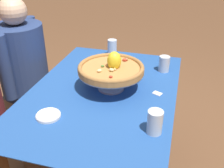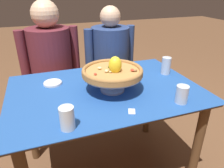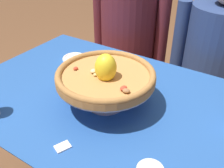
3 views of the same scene
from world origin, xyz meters
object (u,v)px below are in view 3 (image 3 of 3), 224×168
Objects in this scene: pizza at (106,75)px; sugar_packet at (63,147)px; diner_right at (212,73)px; side_plate at (74,58)px; diner_left at (128,46)px; pizza_stand at (106,87)px.

pizza is 7.54× the size of sugar_packet.
diner_right is (0.25, 0.76, -0.29)m from pizza.
side_plate is 0.83m from diner_right.
side_plate is 0.10× the size of diner_left.
diner_left reaches higher than pizza.
pizza is at bearing -53.35° from pizza_stand.
diner_right is (0.60, 0.54, -0.16)m from side_plate.
diner_left is 0.57m from diner_right.
side_plate is (-0.35, 0.22, -0.13)m from pizza.
side_plate reaches higher than sugar_packet.
sugar_packet is at bearing -102.99° from diner_right.
pizza is at bearing -66.74° from diner_left.
sugar_packet is (0.01, -0.27, -0.08)m from pizza_stand.
side_plate is at bearing 147.61° from pizza_stand.
pizza_stand reaches higher than sugar_packet.
diner_right reaches higher than side_plate.
side_plate is at bearing -138.18° from diner_right.
sugar_packet is at bearing -53.56° from side_plate.
pizza_stand is 0.42m from side_plate.
pizza is 0.86m from diner_right.
side_plate is 0.61m from sugar_packet.
diner_left reaches higher than diner_right.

